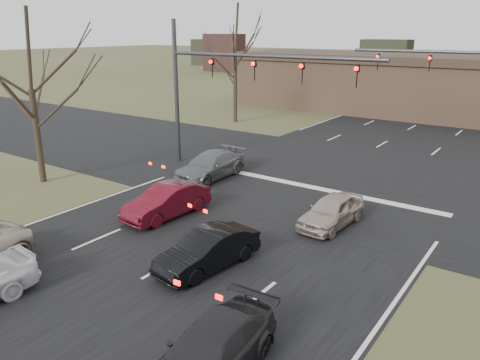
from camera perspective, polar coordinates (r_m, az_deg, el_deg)
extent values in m
plane|color=#414826|center=(14.14, -17.65, -14.64)|extent=(360.00, 360.00, 0.00)
cube|color=black|center=(68.01, 26.93, 9.65)|extent=(14.00, 300.00, 0.02)
cube|color=black|center=(25.12, 10.27, 0.41)|extent=(200.00, 14.00, 0.02)
cube|color=#8F684D|center=(45.85, 25.35, 9.73)|extent=(42.00, 10.00, 4.60)
cube|color=#38281E|center=(45.64, 25.79, 13.00)|extent=(42.40, 10.40, 0.70)
cylinder|color=#383A3D|center=(27.31, -7.75, 10.49)|extent=(0.24, 0.24, 8.00)
cylinder|color=#383A3D|center=(23.47, 3.25, 14.84)|extent=(12.00, 0.18, 0.18)
imported|color=black|center=(25.43, -3.34, 13.49)|extent=(0.16, 0.20, 1.00)
imported|color=black|center=(23.87, 1.83, 13.23)|extent=(0.16, 0.20, 1.00)
imported|color=black|center=(22.52, 7.64, 12.81)|extent=(0.16, 0.20, 1.00)
imported|color=black|center=(21.42, 14.11, 12.20)|extent=(0.16, 0.20, 1.00)
cylinder|color=#383A3D|center=(30.58, 23.75, 14.11)|extent=(11.00, 0.18, 0.18)
imported|color=black|center=(30.79, 22.13, 13.00)|extent=(0.16, 0.20, 1.00)
imported|color=black|center=(31.67, 16.48, 13.65)|extent=(0.16, 0.20, 1.00)
cylinder|color=black|center=(25.49, -23.44, 4.87)|extent=(0.32, 0.32, 4.68)
cylinder|color=black|center=(39.55, -0.59, 10.83)|extent=(0.32, 0.32, 5.23)
imported|color=black|center=(15.31, -3.93, -8.51)|extent=(1.81, 3.89, 1.24)
imported|color=black|center=(11.02, -3.71, -20.30)|extent=(1.89, 4.17, 1.19)
imported|color=slate|center=(24.44, -3.65, 1.78)|extent=(1.96, 4.64, 1.34)
imported|color=#560C18|center=(19.58, -8.91, -2.57)|extent=(1.65, 4.05, 1.31)
imported|color=#B3A391|center=(18.79, 11.11, -3.71)|extent=(1.67, 3.68, 1.22)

